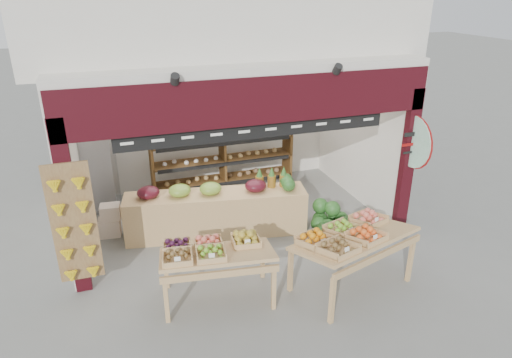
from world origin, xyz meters
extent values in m
plane|color=slate|center=(0.00, 0.00, 0.00)|extent=(60.00, 60.00, 0.00)
cube|color=silver|center=(0.00, 2.29, 1.50)|extent=(5.76, 0.18, 3.00)
cube|color=silver|center=(-2.79, 0.60, 1.50)|extent=(0.18, 3.38, 3.00)
cube|color=silver|center=(2.79, 0.60, 1.50)|extent=(0.18, 3.38, 3.00)
cube|color=silver|center=(0.00, 0.60, 3.06)|extent=(5.76, 3.38, 0.12)
cube|color=black|center=(0.00, -1.05, 2.65)|extent=(5.70, 0.14, 0.70)
cube|color=black|center=(-2.75, -1.05, 1.32)|extent=(0.22, 0.14, 2.65)
cube|color=black|center=(2.75, -1.05, 1.32)|extent=(0.22, 0.14, 2.65)
cube|color=black|center=(0.00, -1.02, 2.20)|extent=(4.20, 0.05, 0.26)
cylinder|color=white|center=(0.10, -0.95, 2.45)|extent=(0.34, 0.05, 0.34)
cube|color=olive|center=(-2.73, -1.14, 1.15)|extent=(0.60, 0.04, 1.80)
cylinder|color=silver|center=(2.75, -1.14, 1.75)|extent=(0.04, 0.90, 0.90)
cylinder|color=maroon|center=(2.75, -1.16, 1.75)|extent=(0.01, 0.92, 0.92)
cube|color=brown|center=(-1.37, 1.57, 0.79)|extent=(0.05, 0.49, 1.58)
cube|color=brown|center=(0.11, 1.57, 0.79)|extent=(0.05, 0.49, 1.58)
cube|color=brown|center=(1.59, 1.57, 0.79)|extent=(0.05, 0.49, 1.58)
cube|color=brown|center=(0.11, 1.57, 0.34)|extent=(2.96, 0.49, 0.04)
cube|color=brown|center=(0.11, 1.57, 0.79)|extent=(2.96, 0.49, 0.04)
cube|color=brown|center=(0.11, 1.57, 1.23)|extent=(2.96, 0.49, 0.04)
cube|color=brown|center=(0.11, 1.57, 1.58)|extent=(2.96, 0.49, 0.04)
cone|color=brown|center=(-1.07, 1.57, 1.72)|extent=(0.32, 0.32, 0.28)
cone|color=brown|center=(-0.60, 1.57, 1.72)|extent=(0.32, 0.32, 0.28)
cone|color=brown|center=(-0.12, 1.57, 1.72)|extent=(0.32, 0.32, 0.28)
cone|color=brown|center=(0.35, 1.57, 1.72)|extent=(0.32, 0.32, 0.28)
cone|color=brown|center=(0.82, 1.57, 1.72)|extent=(0.32, 0.32, 0.28)
cone|color=brown|center=(1.29, 1.57, 1.72)|extent=(0.32, 0.32, 0.28)
cube|color=#A8AAAF|center=(-2.40, 1.67, 0.83)|extent=(0.75, 0.75, 1.65)
cube|color=beige|center=(-2.31, 0.47, 0.16)|extent=(0.41, 0.33, 0.33)
cube|color=beige|center=(-2.26, 0.47, 0.46)|extent=(0.37, 0.31, 0.27)
cube|color=#12451B|center=(-1.77, 0.31, 0.14)|extent=(0.39, 0.31, 0.27)
cube|color=beige|center=(-1.73, 0.71, 0.13)|extent=(0.35, 0.29, 0.25)
cube|color=tan|center=(-0.46, -0.09, 0.40)|extent=(3.27, 1.17, 0.80)
ellipsoid|color=#59141E|center=(-1.60, 0.12, 0.90)|extent=(0.39, 0.36, 0.21)
ellipsoid|color=#8CB23F|center=(-1.07, 0.02, 0.90)|extent=(0.39, 0.36, 0.21)
ellipsoid|color=#8CB23F|center=(-0.54, -0.07, 0.90)|extent=(0.39, 0.36, 0.21)
ellipsoid|color=#59141E|center=(0.25, -0.21, 0.90)|extent=(0.39, 0.36, 0.21)
cylinder|color=olive|center=(0.36, -0.09, 0.91)|extent=(0.15, 0.15, 0.22)
cylinder|color=olive|center=(0.58, -0.13, 0.91)|extent=(0.15, 0.15, 0.22)
cylinder|color=olive|center=(0.80, -0.17, 0.91)|extent=(0.15, 0.15, 0.22)
cube|color=tan|center=(-0.90, -1.91, 0.74)|extent=(1.69, 1.09, 0.23)
cube|color=tan|center=(-1.68, -2.18, 0.32)|extent=(0.07, 0.07, 0.64)
cube|color=tan|center=(-0.23, -2.39, 0.32)|extent=(0.07, 0.07, 0.64)
cube|color=tan|center=(-1.57, -1.42, 0.32)|extent=(0.07, 0.07, 0.64)
cube|color=tan|center=(-0.13, -1.63, 0.32)|extent=(0.07, 0.07, 0.64)
cube|color=tan|center=(1.05, -2.26, 0.82)|extent=(1.95, 1.43, 0.25)
cube|color=tan|center=(0.39, -2.91, 0.36)|extent=(0.07, 0.07, 0.72)
cube|color=tan|center=(1.95, -2.44, 0.36)|extent=(0.07, 0.07, 0.72)
cube|color=tan|center=(0.15, -2.08, 0.36)|extent=(0.07, 0.07, 0.72)
cube|color=tan|center=(1.71, -1.62, 0.36)|extent=(0.07, 0.07, 0.72)
sphere|color=#1D4717|center=(1.44, -0.76, 0.15)|extent=(0.29, 0.29, 0.29)
sphere|color=#1D4717|center=(1.76, -0.76, 0.15)|extent=(0.29, 0.29, 0.29)
sphere|color=#1D4717|center=(1.44, -0.45, 0.15)|extent=(0.29, 0.29, 0.29)
sphere|color=#1D4717|center=(1.76, -0.45, 0.15)|extent=(0.29, 0.29, 0.29)
sphere|color=#1D4717|center=(1.60, -0.61, 0.41)|extent=(0.29, 0.29, 0.29)
sphere|color=#1D4717|center=(1.60, -0.87, 0.15)|extent=(0.29, 0.29, 0.29)
sphere|color=#1D4717|center=(1.34, -0.61, 0.15)|extent=(0.29, 0.29, 0.29)
sphere|color=#1D4717|center=(1.44, -0.43, 0.41)|extent=(0.29, 0.29, 0.29)
sphere|color=#1D4717|center=(1.81, -0.57, 0.15)|extent=(0.29, 0.29, 0.29)
sphere|color=#1D4717|center=(1.32, -0.85, 0.15)|extent=(0.29, 0.29, 0.29)
camera|label=1|loc=(-2.13, -7.21, 4.21)|focal=32.00mm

